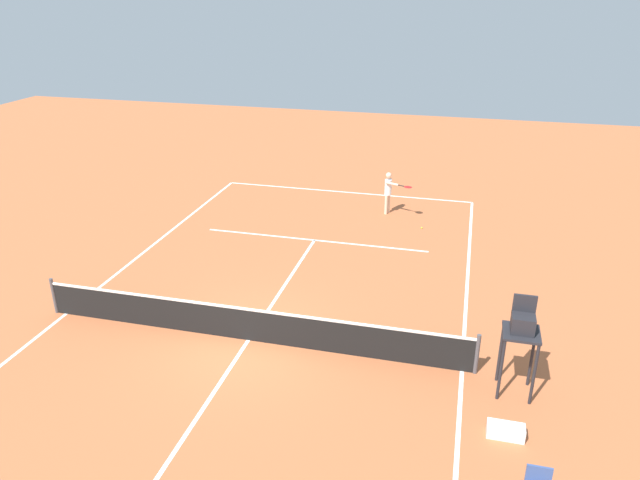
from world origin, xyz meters
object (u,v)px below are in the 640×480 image
at_px(tennis_ball, 422,228).
at_px(umpire_chair, 522,331).
at_px(player_serving, 389,190).
at_px(equipment_bag, 506,431).

xyz_separation_m(tennis_ball, umpire_chair, (-2.96, 9.37, 1.57)).
bearing_deg(tennis_ball, player_serving, -41.10).
height_order(player_serving, tennis_ball, player_serving).
relative_size(player_serving, umpire_chair, 0.71).
bearing_deg(player_serving, umpire_chair, 44.22).
height_order(tennis_ball, equipment_bag, equipment_bag).
bearing_deg(player_serving, equipment_bag, 40.65).
relative_size(umpire_chair, equipment_bag, 3.17).
xyz_separation_m(player_serving, equipment_bag, (-4.23, 12.27, -0.87)).
bearing_deg(umpire_chair, tennis_ball, -72.49).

